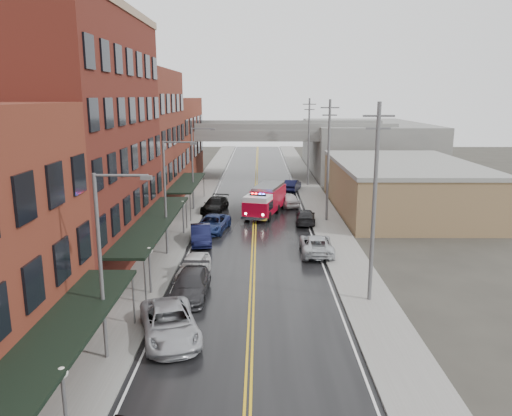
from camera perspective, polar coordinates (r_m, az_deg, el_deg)
name	(u,v)px	position (r m, az deg, el deg)	size (l,w,h in m)	color
road	(254,235)	(45.28, -0.21, -3.05)	(11.00, 160.00, 0.02)	black
sidewalk_left	(174,234)	(45.93, -9.36, -2.92)	(3.00, 160.00, 0.15)	slate
sidewalk_right	(335,234)	(45.78, 8.98, -2.96)	(3.00, 160.00, 0.15)	slate
curb_left	(192,234)	(45.68, -7.32, -2.94)	(0.30, 160.00, 0.15)	gray
curb_right	(316,234)	(45.56, 6.93, -2.97)	(0.30, 160.00, 0.15)	gray
brick_building_b	(72,142)	(39.23, -20.31, 7.08)	(9.00, 20.00, 18.00)	#531A15
brick_building_c	(132,141)	(56.01, -13.95, 7.41)	(9.00, 15.00, 15.00)	#5D261C
brick_building_far	(163,141)	(73.16, -10.54, 7.55)	(9.00, 20.00, 12.00)	maroon
tan_building	(402,188)	(56.64, 16.32, 2.22)	(14.00, 22.00, 5.00)	olive
right_far_block	(364,147)	(85.80, 12.28, 6.86)	(18.00, 30.00, 8.00)	slate
awning_0	(53,343)	(21.43, -22.15, -14.08)	(2.60, 16.00, 3.09)	black
awning_1	(155,222)	(38.58, -11.52, -1.54)	(2.60, 18.00, 3.09)	black
awning_2	(187,182)	(55.45, -7.86, 2.91)	(2.60, 13.00, 3.09)	black
globe_lamp_0	(63,388)	(19.75, -21.18, -18.65)	(0.44, 0.44, 3.12)	#59595B
globe_lamp_1	(149,260)	(31.97, -12.09, -5.81)	(0.44, 0.44, 3.12)	#59595B
globe_lamp_2	(183,210)	(45.24, -8.34, -0.20)	(0.44, 0.44, 3.12)	#59595B
street_lamp_0	(105,256)	(23.78, -16.85, -5.29)	(2.64, 0.22, 9.00)	#59595B
street_lamp_1	(168,191)	(38.89, -10.01, 1.96)	(2.64, 0.22, 9.00)	#59595B
street_lamp_2	(195,163)	(54.51, -7.03, 5.10)	(2.64, 0.22, 9.00)	#59595B
utility_pole_0	(374,201)	(29.97, 13.37, 0.80)	(1.80, 0.24, 12.00)	#59595B
utility_pole_1	(328,159)	(49.41, 8.27, 5.60)	(1.80, 0.24, 12.00)	#59595B
utility_pole_2	(309,141)	(69.17, 6.04, 7.66)	(1.80, 0.24, 12.00)	#59595B
overpass	(256,139)	(75.85, 0.05, 7.92)	(40.00, 10.00, 7.50)	slate
fire_truck	(265,200)	(52.48, 1.05, 0.96)	(4.98, 8.61, 3.00)	#A9071F
parked_car_left_2	(170,323)	(26.81, -9.85, -12.86)	(2.73, 5.91, 1.64)	#A5A7AD
parked_car_left_3	(190,285)	(31.76, -7.51, -8.70)	(2.18, 5.35, 1.55)	#2B2B2E
parked_car_left_4	(194,266)	(34.97, -7.14, -6.65)	(1.85, 4.59, 1.56)	white
parked_car_left_5	(201,235)	(42.67, -6.34, -3.05)	(1.66, 4.75, 1.57)	black
parked_car_left_6	(212,224)	(46.29, -4.99, -1.80)	(2.50, 5.43, 1.51)	navy
parked_car_left_7	(215,205)	(54.24, -4.70, 0.38)	(2.15, 5.30, 1.54)	black
parked_car_right_0	(316,245)	(40.03, 6.90, -4.16)	(2.51, 5.44, 1.51)	#B3B7BC
parked_car_right_1	(305,217)	(49.38, 5.66, -0.98)	(1.91, 4.70, 1.36)	black
parked_car_right_2	(287,200)	(56.74, 3.62, 0.97)	(1.86, 4.63, 1.58)	silver
parked_car_right_3	(292,185)	(66.06, 4.15, 2.61)	(1.62, 4.65, 1.53)	black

